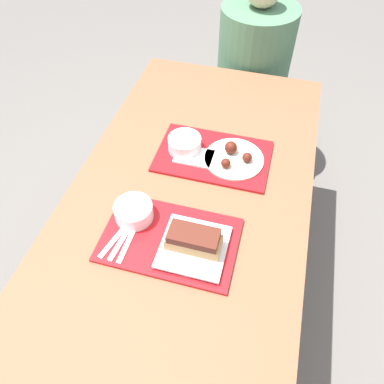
{
  "coord_description": "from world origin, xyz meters",
  "views": [
    {
      "loc": [
        0.24,
        -0.84,
        1.8
      ],
      "look_at": [
        0.02,
        -0.03,
        0.81
      ],
      "focal_mm": 35.0,
      "sensor_mm": 36.0,
      "label": 1
    }
  ],
  "objects": [
    {
      "name": "bowl_coleslaw_far",
      "position": [
        -0.07,
        0.2,
        0.81
      ],
      "size": [
        0.13,
        0.13,
        0.06
      ],
      "color": "white",
      "rests_on": "tray_far"
    },
    {
      "name": "picnic_table",
      "position": [
        0.0,
        0.0,
        0.67
      ],
      "size": [
        0.86,
        1.67,
        0.77
      ],
      "color": "brown",
      "rests_on": "ground_plane"
    },
    {
      "name": "tray_far",
      "position": [
        0.04,
        0.2,
        0.77
      ],
      "size": [
        0.44,
        0.28,
        0.01
      ],
      "color": "#B21419",
      "rests_on": "picnic_table"
    },
    {
      "name": "picnic_bench_far",
      "position": [
        0.0,
        1.06,
        0.38
      ],
      "size": [
        0.82,
        0.28,
        0.46
      ],
      "color": "brown",
      "rests_on": "ground_plane"
    },
    {
      "name": "plastic_spoon_near",
      "position": [
        -0.17,
        -0.26,
        0.78
      ],
      "size": [
        0.06,
        0.17,
        0.0
      ],
      "color": "white",
      "rests_on": "tray_near"
    },
    {
      "name": "tray_near",
      "position": [
        -0.01,
        -0.22,
        0.77
      ],
      "size": [
        0.44,
        0.28,
        0.01
      ],
      "color": "#B21419",
      "rests_on": "picnic_table"
    },
    {
      "name": "plastic_fork_near",
      "position": [
        -0.15,
        -0.26,
        0.78
      ],
      "size": [
        0.03,
        0.17,
        0.0
      ],
      "color": "white",
      "rests_on": "tray_near"
    },
    {
      "name": "ground_plane",
      "position": [
        0.0,
        0.0,
        0.0
      ],
      "size": [
        12.0,
        12.0,
        0.0
      ],
      "primitive_type": "plane",
      "color": "#605B56"
    },
    {
      "name": "napkin_far",
      "position": [
        -0.03,
        0.17,
        0.78
      ],
      "size": [
        0.15,
        0.1,
        0.01
      ],
      "color": "white",
      "rests_on": "tray_far"
    },
    {
      "name": "condiment_packet",
      "position": [
        0.01,
        -0.15,
        0.78
      ],
      "size": [
        0.04,
        0.03,
        0.01
      ],
      "color": "teal",
      "rests_on": "tray_near"
    },
    {
      "name": "bowl_coleslaw_near",
      "position": [
        -0.15,
        -0.16,
        0.81
      ],
      "size": [
        0.13,
        0.13,
        0.06
      ],
      "color": "white",
      "rests_on": "tray_near"
    },
    {
      "name": "person_seated_across",
      "position": [
        0.08,
        1.06,
        0.74
      ],
      "size": [
        0.4,
        0.4,
        0.71
      ],
      "color": "#477051",
      "rests_on": "picnic_bench_far"
    },
    {
      "name": "brisket_sandwich_plate",
      "position": [
        0.08,
        -0.23,
        0.81
      ],
      "size": [
        0.21,
        0.21,
        0.09
      ],
      "color": "beige",
      "rests_on": "tray_near"
    },
    {
      "name": "plastic_knife_near",
      "position": [
        -0.13,
        -0.26,
        0.78
      ],
      "size": [
        0.02,
        0.17,
        0.0
      ],
      "color": "white",
      "rests_on": "tray_near"
    },
    {
      "name": "wings_plate_far",
      "position": [
        0.12,
        0.2,
        0.79
      ],
      "size": [
        0.23,
        0.23,
        0.06
      ],
      "color": "beige",
      "rests_on": "tray_far"
    }
  ]
}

